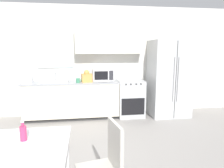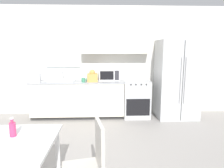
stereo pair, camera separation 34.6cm
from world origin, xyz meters
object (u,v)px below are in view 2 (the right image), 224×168
Objects in this scene: refrigerator at (177,79)px; drink_bottle at (13,129)px; microwave at (109,75)px; dining_chair_side at (92,160)px; dining_table at (5,152)px; oven_range at (136,98)px; coffee_mug at (84,80)px.

refrigerator is 9.08× the size of drink_bottle.
microwave is 0.54× the size of dining_chair_side.
microwave is 3.23m from dining_table.
oven_range is 0.97× the size of dining_chair_side.
microwave is 2.44× the size of drink_bottle.
drink_bottle is (0.04, 0.11, 0.20)m from dining_table.
oven_range is 1.08m from refrigerator.
microwave reaches higher than coffee_mug.
dining_chair_side is (0.86, -0.02, -0.10)m from dining_table.
oven_range is 3.04m from dining_chair_side.
dining_chair_side is (-0.26, -3.02, -0.50)m from microwave.
oven_range is 0.89m from microwave.
dining_table is at bearing -100.82° from coffee_mug.
refrigerator is (0.97, -0.06, 0.48)m from oven_range.
coffee_mug is at bearing -177.60° from refrigerator.
drink_bottle is at bearing -122.23° from oven_range.
drink_bottle is at bearing -100.49° from coffee_mug.
dining_chair_side is at bearing -107.65° from oven_range.
dining_chair_side is at bearing -1.35° from dining_table.
dining_table is (-2.74, -2.81, -0.30)m from refrigerator.
refrigerator is at bearing 45.68° from dining_table.
microwave is at bearing 25.26° from coffee_mug.
dining_table is 1.03× the size of dining_chair_side.
coffee_mug is at bearing -3.90° from dining_chair_side.
dining_table is at bearing 77.74° from dining_chair_side.
drink_bottle is (-1.74, -2.76, 0.38)m from oven_range.
refrigerator is 3.42m from dining_chair_side.
refrigerator reaches higher than microwave.
microwave is 3.09m from drink_bottle.
dining_table is at bearing -134.32° from refrigerator.
coffee_mug reaches higher than dining_table.
drink_bottle is (-2.71, -2.70, -0.10)m from refrigerator.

